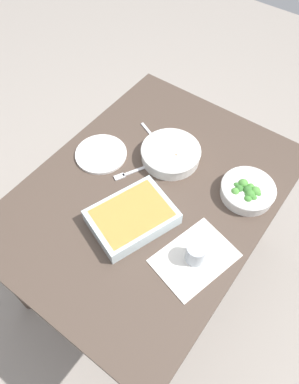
# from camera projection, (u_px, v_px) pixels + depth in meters

# --- Properties ---
(ground_plane) EXTENTS (6.00, 6.00, 0.00)m
(ground_plane) POSITION_uv_depth(u_px,v_px,m) (150.00, 268.00, 2.06)
(ground_plane) COLOR #9E9389
(dining_table) EXTENTS (1.20, 0.90, 0.74)m
(dining_table) POSITION_uv_depth(u_px,v_px,m) (150.00, 204.00, 1.53)
(dining_table) COLOR #4C3D33
(dining_table) RESTS_ON ground_plane
(placemat) EXTENTS (0.32, 0.26, 0.00)m
(placemat) POSITION_uv_depth(u_px,v_px,m) (195.00, 258.00, 1.29)
(placemat) COLOR silver
(placemat) RESTS_ON dining_table
(stew_bowl) EXTENTS (0.25, 0.25, 0.06)m
(stew_bowl) POSITION_uv_depth(u_px,v_px,m) (171.00, 153.00, 1.53)
(stew_bowl) COLOR silver
(stew_bowl) RESTS_ON dining_table
(broccoli_bowl) EXTENTS (0.21, 0.21, 0.07)m
(broccoli_bowl) POSITION_uv_depth(u_px,v_px,m) (248.00, 190.00, 1.42)
(broccoli_bowl) COLOR silver
(broccoli_bowl) RESTS_ON dining_table
(baking_dish) EXTENTS (0.36, 0.31, 0.06)m
(baking_dish) POSITION_uv_depth(u_px,v_px,m) (132.00, 217.00, 1.35)
(baking_dish) COLOR silver
(baking_dish) RESTS_ON dining_table
(drink_cup) EXTENTS (0.07, 0.07, 0.08)m
(drink_cup) POSITION_uv_depth(u_px,v_px,m) (196.00, 254.00, 1.26)
(drink_cup) COLOR #B2BCC6
(drink_cup) RESTS_ON dining_table
(side_plate) EXTENTS (0.22, 0.22, 0.01)m
(side_plate) POSITION_uv_depth(u_px,v_px,m) (101.00, 154.00, 1.56)
(side_plate) COLOR white
(side_plate) RESTS_ON dining_table
(spoon_by_stew) EXTENTS (0.09, 0.17, 0.01)m
(spoon_by_stew) POSITION_uv_depth(u_px,v_px,m) (155.00, 139.00, 1.62)
(spoon_by_stew) COLOR silver
(spoon_by_stew) RESTS_ON dining_table
(fork_on_table) EXTENTS (0.16, 0.10, 0.01)m
(fork_on_table) POSITION_uv_depth(u_px,v_px,m) (131.00, 172.00, 1.51)
(fork_on_table) COLOR silver
(fork_on_table) RESTS_ON dining_table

